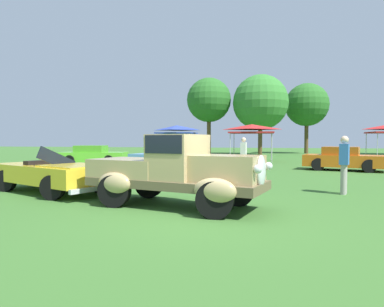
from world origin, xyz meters
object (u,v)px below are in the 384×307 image
neighbor_convertible (54,173)px  show_car_orange (343,159)px  spectator_between_cars (244,154)px  canopy_tent_left_field (177,129)px  show_car_skyblue (170,158)px  feature_pickup_truck (176,170)px  show_car_lime (93,155)px  canopy_tent_center_field (252,128)px  spectator_near_truck (344,163)px

neighbor_convertible → show_car_orange: (10.08, 9.56, 0.02)m
spectator_between_cars → neighbor_convertible: bearing=-127.8°
canopy_tent_left_field → show_car_orange: bearing=-33.0°
neighbor_convertible → show_car_skyblue: 8.63m
show_car_skyblue → canopy_tent_left_field: 8.36m
show_car_orange → canopy_tent_left_field: size_ratio=1.49×
feature_pickup_truck → show_car_lime: bearing=126.5°
feature_pickup_truck → show_car_skyblue: size_ratio=0.97×
canopy_tent_left_field → show_car_lime: bearing=-121.7°
canopy_tent_left_field → canopy_tent_center_field: same height
neighbor_convertible → spectator_between_cars: spectator_between_cars is taller
neighbor_convertible → show_car_orange: 13.89m
show_car_lime → show_car_skyblue: 5.85m
feature_pickup_truck → spectator_near_truck: (4.29, 2.79, 0.05)m
neighbor_convertible → canopy_tent_center_field: canopy_tent_center_field is taller
show_car_skyblue → spectator_between_cars: bearing=-24.7°
canopy_tent_center_field → show_car_lime: bearing=-149.8°
show_car_lime → canopy_tent_left_field: canopy_tent_left_field is taller
neighbor_convertible → spectator_between_cars: bearing=52.2°
feature_pickup_truck → show_car_skyblue: 10.28m
neighbor_convertible → spectator_near_truck: 8.56m
neighbor_convertible → show_car_orange: neighbor_convertible is taller
feature_pickup_truck → show_car_skyblue: bearing=107.1°
show_car_skyblue → spectator_near_truck: 10.15m
show_car_skyblue → canopy_tent_center_field: canopy_tent_center_field is taller
spectator_between_cars → canopy_tent_center_field: size_ratio=0.53×
canopy_tent_center_field → show_car_orange: bearing=-52.5°
spectator_between_cars → canopy_tent_left_field: size_ratio=0.60×
show_car_orange → spectator_near_truck: spectator_near_truck is taller
neighbor_convertible → canopy_tent_center_field: (5.16, 15.97, 1.85)m
show_car_lime → spectator_between_cars: (9.66, -3.67, 0.31)m
canopy_tent_left_field → spectator_near_truck: bearing=-58.8°
feature_pickup_truck → show_car_orange: 12.36m
spectator_between_cars → canopy_tent_left_field: (-5.85, 9.85, 1.51)m
feature_pickup_truck → show_car_orange: (5.96, 10.82, -0.27)m
show_car_orange → spectator_between_cars: (-4.89, -2.88, 0.32)m
canopy_tent_left_field → canopy_tent_center_field: (5.82, -0.57, 0.00)m
show_car_orange → feature_pickup_truck: bearing=-118.8°
show_car_skyblue → show_car_lime: bearing=162.2°
show_car_lime → show_car_skyblue: same height
neighbor_convertible → canopy_tent_left_field: bearing=92.3°
neighbor_convertible → spectator_near_truck: bearing=10.3°
show_car_skyblue → show_car_orange: bearing=6.4°
spectator_near_truck → canopy_tent_left_field: 17.60m
show_car_skyblue → canopy_tent_left_field: bearing=102.5°
neighbor_convertible → show_car_orange: size_ratio=1.07×
show_car_lime → spectator_near_truck: spectator_near_truck is taller
show_car_lime → show_car_orange: bearing=-3.1°
neighbor_convertible → show_car_lime: (-4.48, 10.35, 0.02)m
show_car_lime → show_car_orange: 14.58m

